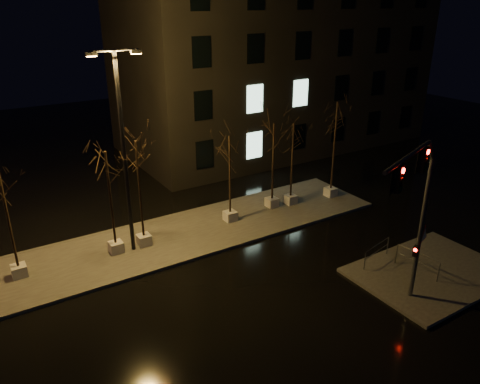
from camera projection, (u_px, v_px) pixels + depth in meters
ground at (254, 287)px, 20.79m from camera, size 90.00×90.00×0.00m
median at (193, 232)px, 25.45m from camera, size 22.00×5.00×0.15m
sidewalk_corner at (430, 273)px, 21.72m from camera, size 7.00×5.00×0.15m
building at (275, 55)px, 38.87m from camera, size 25.00×12.00×15.00m
tree_0 at (1, 186)px, 19.62m from camera, size 1.80×1.80×5.85m
tree_1 at (108, 175)px, 21.78m from camera, size 1.80×1.80×5.40m
tree_2 at (137, 165)px, 22.39m from camera, size 1.80×1.80×5.69m
tree_3 at (230, 155)px, 25.18m from camera, size 1.80×1.80×5.12m
tree_4 at (274, 143)px, 26.91m from camera, size 1.80×1.80×5.30m
tree_5 at (293, 142)px, 27.35m from camera, size 1.80×1.80×5.20m
tree_6 at (336, 124)px, 28.16m from camera, size 1.80×1.80×6.21m
traffic_signal_mast at (417, 205)px, 17.35m from camera, size 5.48×2.00×7.06m
streetlight_main at (123, 142)px, 21.48m from camera, size 2.43×0.40×9.71m
guard_rail_a at (377, 250)px, 22.30m from camera, size 2.10×0.50×0.93m
guard_rail_b at (417, 259)px, 21.39m from camera, size 0.35×2.15×1.03m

